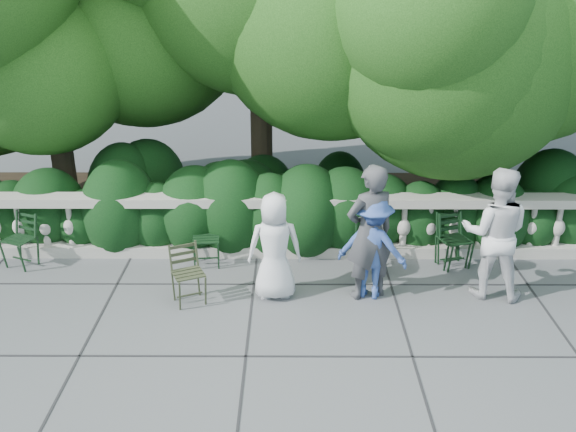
{
  "coord_description": "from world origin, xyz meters",
  "views": [
    {
      "loc": [
        0.04,
        -7.45,
        4.49
      ],
      "look_at": [
        0.0,
        1.0,
        1.0
      ],
      "focal_mm": 40.0,
      "sensor_mm": 36.0,
      "label": 1
    }
  ],
  "objects_px": {
    "chair_d": "(455,269)",
    "person_businessman": "(275,246)",
    "chair_b": "(16,270)",
    "person_casual_man": "(495,233)",
    "chair_c": "(368,275)",
    "chair_f": "(458,271)",
    "person_older_blue": "(372,247)",
    "chair_weathered": "(193,307)",
    "chair_a": "(207,269)",
    "person_woman_grey": "(370,233)"
  },
  "relations": [
    {
      "from": "chair_b",
      "to": "person_casual_man",
      "type": "height_order",
      "value": "person_casual_man"
    },
    {
      "from": "chair_f",
      "to": "person_casual_man",
      "type": "height_order",
      "value": "person_casual_man"
    },
    {
      "from": "chair_f",
      "to": "person_older_blue",
      "type": "xyz_separation_m",
      "value": [
        -1.43,
        -0.75,
        0.75
      ]
    },
    {
      "from": "chair_weathered",
      "to": "chair_d",
      "type": "bearing_deg",
      "value": -7.86
    },
    {
      "from": "chair_d",
      "to": "chair_weathered",
      "type": "height_order",
      "value": "same"
    },
    {
      "from": "chair_c",
      "to": "chair_f",
      "type": "height_order",
      "value": "same"
    },
    {
      "from": "chair_a",
      "to": "chair_b",
      "type": "bearing_deg",
      "value": 174.62
    },
    {
      "from": "chair_f",
      "to": "person_older_blue",
      "type": "relative_size",
      "value": 0.56
    },
    {
      "from": "chair_c",
      "to": "person_casual_man",
      "type": "bearing_deg",
      "value": -17.13
    },
    {
      "from": "chair_a",
      "to": "person_older_blue",
      "type": "distance_m",
      "value": 2.63
    },
    {
      "from": "chair_c",
      "to": "person_woman_grey",
      "type": "bearing_deg",
      "value": -96.72
    },
    {
      "from": "chair_weathered",
      "to": "person_businessman",
      "type": "distance_m",
      "value": 1.39
    },
    {
      "from": "chair_c",
      "to": "chair_weathered",
      "type": "xyz_separation_m",
      "value": [
        -2.5,
        -0.95,
        0.0
      ]
    },
    {
      "from": "chair_f",
      "to": "person_businessman",
      "type": "distance_m",
      "value": 2.98
    },
    {
      "from": "person_older_blue",
      "to": "person_businessman",
      "type": "bearing_deg",
      "value": 18.59
    },
    {
      "from": "chair_d",
      "to": "person_woman_grey",
      "type": "distance_m",
      "value": 1.91
    },
    {
      "from": "chair_c",
      "to": "person_older_blue",
      "type": "height_order",
      "value": "person_older_blue"
    },
    {
      "from": "chair_weathered",
      "to": "chair_c",
      "type": "bearing_deg",
      "value": -3.48
    },
    {
      "from": "person_casual_man",
      "to": "person_older_blue",
      "type": "height_order",
      "value": "person_casual_man"
    },
    {
      "from": "chair_c",
      "to": "chair_weathered",
      "type": "distance_m",
      "value": 2.67
    },
    {
      "from": "chair_a",
      "to": "chair_f",
      "type": "distance_m",
      "value": 3.83
    },
    {
      "from": "chair_b",
      "to": "person_businessman",
      "type": "distance_m",
      "value": 4.12
    },
    {
      "from": "chair_b",
      "to": "person_older_blue",
      "type": "height_order",
      "value": "person_older_blue"
    },
    {
      "from": "chair_f",
      "to": "person_businessman",
      "type": "height_order",
      "value": "person_businessman"
    },
    {
      "from": "chair_weathered",
      "to": "person_woman_grey",
      "type": "bearing_deg",
      "value": -16.44
    },
    {
      "from": "chair_a",
      "to": "chair_weathered",
      "type": "height_order",
      "value": "same"
    },
    {
      "from": "chair_b",
      "to": "chair_c",
      "type": "height_order",
      "value": "same"
    },
    {
      "from": "chair_b",
      "to": "person_businessman",
      "type": "xyz_separation_m",
      "value": [
        3.97,
        -0.77,
        0.76
      ]
    },
    {
      "from": "chair_c",
      "to": "person_casual_man",
      "type": "distance_m",
      "value": 1.96
    },
    {
      "from": "person_casual_man",
      "to": "chair_d",
      "type": "bearing_deg",
      "value": -53.93
    },
    {
      "from": "chair_c",
      "to": "chair_f",
      "type": "relative_size",
      "value": 1.0
    },
    {
      "from": "chair_a",
      "to": "person_older_blue",
      "type": "xyz_separation_m",
      "value": [
        2.4,
        -0.78,
        0.75
      ]
    },
    {
      "from": "chair_d",
      "to": "person_casual_man",
      "type": "bearing_deg",
      "value": -84.41
    },
    {
      "from": "chair_f",
      "to": "person_woman_grey",
      "type": "distance_m",
      "value": 1.93
    },
    {
      "from": "chair_weathered",
      "to": "chair_f",
      "type": "bearing_deg",
      "value": -8.59
    },
    {
      "from": "person_casual_man",
      "to": "chair_b",
      "type": "bearing_deg",
      "value": 9.68
    },
    {
      "from": "chair_c",
      "to": "person_older_blue",
      "type": "xyz_separation_m",
      "value": [
        -0.05,
        -0.6,
        0.75
      ]
    },
    {
      "from": "chair_f",
      "to": "person_older_blue",
      "type": "bearing_deg",
      "value": -171.28
    },
    {
      "from": "person_businessman",
      "to": "person_woman_grey",
      "type": "xyz_separation_m",
      "value": [
        1.29,
        0.01,
        0.21
      ]
    },
    {
      "from": "person_older_blue",
      "to": "chair_c",
      "type": "bearing_deg",
      "value": -76.83
    },
    {
      "from": "chair_a",
      "to": "chair_d",
      "type": "bearing_deg",
      "value": -5.82
    },
    {
      "from": "chair_a",
      "to": "person_casual_man",
      "type": "distance_m",
      "value": 4.24
    },
    {
      "from": "chair_c",
      "to": "person_woman_grey",
      "type": "distance_m",
      "value": 1.15
    },
    {
      "from": "chair_b",
      "to": "person_businessman",
      "type": "bearing_deg",
      "value": 11.94
    },
    {
      "from": "chair_b",
      "to": "chair_d",
      "type": "xyz_separation_m",
      "value": [
        6.7,
        0.04,
        0.0
      ]
    },
    {
      "from": "chair_c",
      "to": "person_casual_man",
      "type": "relative_size",
      "value": 0.45
    },
    {
      "from": "person_older_blue",
      "to": "chair_d",
      "type": "bearing_deg",
      "value": -132.83
    },
    {
      "from": "chair_d",
      "to": "chair_weathered",
      "type": "bearing_deg",
      "value": -178.52
    },
    {
      "from": "chair_d",
      "to": "person_businessman",
      "type": "xyz_separation_m",
      "value": [
        -2.73,
        -0.81,
        0.76
      ]
    },
    {
      "from": "chair_b",
      "to": "person_businessman",
      "type": "relative_size",
      "value": 0.55
    }
  ]
}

